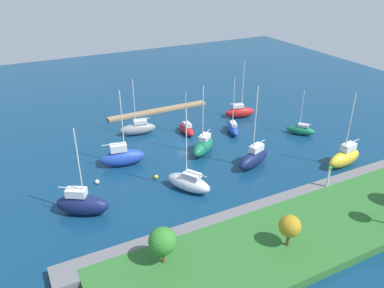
% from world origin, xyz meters
% --- Properties ---
extents(water, '(160.00, 160.00, 0.00)m').
position_xyz_m(water, '(0.00, 0.00, 0.00)').
color(water, navy).
rests_on(water, ground).
extents(pier_dock, '(24.84, 2.13, 0.51)m').
position_xyz_m(pier_dock, '(-2.03, -17.63, 0.25)').
color(pier_dock, '#997A56').
rests_on(pier_dock, ground).
extents(breakwater, '(59.65, 3.90, 1.27)m').
position_xyz_m(breakwater, '(0.00, 26.76, 0.63)').
color(breakwater, slate).
rests_on(breakwater, ground).
extents(shoreline_park, '(53.48, 13.42, 1.28)m').
position_xyz_m(shoreline_park, '(0.00, 33.50, 0.64)').
color(shoreline_park, '#2D6B2D').
rests_on(shoreline_park, ground).
extents(harbor_beacon, '(0.56, 0.56, 3.73)m').
position_xyz_m(harbor_beacon, '(-12.49, 26.76, 3.42)').
color(harbor_beacon, silver).
rests_on(harbor_beacon, breakwater).
extents(park_tree_west, '(3.38, 3.38, 4.89)m').
position_xyz_m(park_tree_west, '(17.15, 30.23, 4.47)').
color(park_tree_west, brown).
rests_on(park_tree_west, shoreline_park).
extents(park_tree_midwest, '(2.81, 2.81, 4.42)m').
position_xyz_m(park_tree_midwest, '(1.91, 34.64, 4.26)').
color(park_tree_midwest, brown).
rests_on(park_tree_midwest, shoreline_park).
extents(sailboat_red_mid_basin, '(7.22, 3.97, 13.09)m').
position_xyz_m(sailboat_red_mid_basin, '(-17.44, -5.77, 1.40)').
color(sailboat_red_mid_basin, red).
rests_on(sailboat_red_mid_basin, water).
extents(sailboat_navy_by_breakwater, '(8.20, 4.91, 15.06)m').
position_xyz_m(sailboat_navy_by_breakwater, '(-7.17, 14.36, 1.66)').
color(sailboat_navy_by_breakwater, '#141E4C').
rests_on(sailboat_navy_by_breakwater, water).
extents(sailboat_blue_east_end, '(8.31, 4.03, 14.10)m').
position_xyz_m(sailboat_blue_east_end, '(13.59, 3.36, 1.71)').
color(sailboat_blue_east_end, '#2347B2').
rests_on(sailboat_blue_east_end, water).
extents(sailboat_green_along_channel, '(5.14, 5.67, 9.59)m').
position_xyz_m(sailboat_green_along_channel, '(-23.76, 7.78, 1.05)').
color(sailboat_green_along_channel, '#19724C').
rests_on(sailboat_green_along_channel, water).
extents(sailboat_gray_off_beacon, '(7.87, 3.54, 12.00)m').
position_xyz_m(sailboat_gray_off_beacon, '(6.70, -7.78, 1.37)').
color(sailboat_gray_off_beacon, gray).
rests_on(sailboat_gray_off_beacon, water).
extents(sailboat_yellow_west_end, '(8.02, 3.35, 13.92)m').
position_xyz_m(sailboat_yellow_west_end, '(-21.74, 21.59, 1.73)').
color(sailboat_yellow_west_end, yellow).
rests_on(sailboat_yellow_west_end, water).
extents(sailboat_white_far_north, '(6.37, 8.03, 13.94)m').
position_xyz_m(sailboat_white_far_north, '(6.61, 16.01, 1.46)').
color(sailboat_white_far_north, white).
rests_on(sailboat_white_far_north, water).
extents(sailboat_red_lone_south, '(2.39, 6.11, 8.90)m').
position_xyz_m(sailboat_red_lone_south, '(-2.58, -3.52, 1.06)').
color(sailboat_red_lone_south, red).
rests_on(sailboat_red_lone_south, water).
extents(sailboat_navy_outer_mooring, '(8.14, 6.50, 13.91)m').
position_xyz_m(sailboat_navy_outer_mooring, '(23.33, 14.55, 1.77)').
color(sailboat_navy_outer_mooring, '#141E4C').
rests_on(sailboat_navy_outer_mooring, water).
extents(sailboat_blue_far_south, '(3.75, 6.57, 11.81)m').
position_xyz_m(sailboat_blue_far_south, '(-11.47, 0.61, 1.11)').
color(sailboat_blue_far_south, '#2347B2').
rests_on(sailboat_blue_far_south, water).
extents(sailboat_green_near_pier, '(7.39, 6.53, 13.54)m').
position_xyz_m(sailboat_green_near_pier, '(-1.55, 5.83, 1.51)').
color(sailboat_green_near_pier, '#19724C').
rests_on(sailboat_green_near_pier, water).
extents(mooring_buoy_white, '(0.74, 0.74, 0.74)m').
position_xyz_m(mooring_buoy_white, '(19.40, 7.40, 0.37)').
color(mooring_buoy_white, white).
rests_on(mooring_buoy_white, water).
extents(mooring_buoy_yellow, '(0.72, 0.72, 0.72)m').
position_xyz_m(mooring_buoy_yellow, '(10.04, 10.38, 0.36)').
color(mooring_buoy_yellow, yellow).
rests_on(mooring_buoy_yellow, water).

